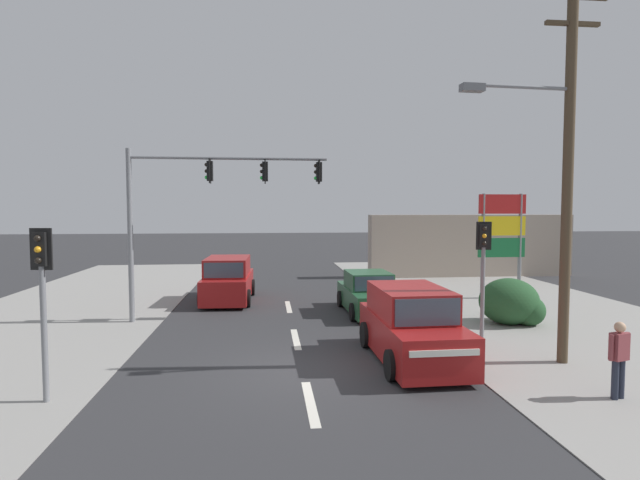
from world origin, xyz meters
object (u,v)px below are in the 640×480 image
Objects in this scene: sedan_crossing_left at (368,294)px; utility_pole_foreground_right at (563,160)px; pedestal_signal_right_kerb at (483,260)px; shopping_plaza_sign at (502,231)px; suv_receding_far at (412,327)px; traffic_signal_mast at (200,197)px; pedestrian_at_kerb at (619,356)px; suv_kerbside_parked at (228,281)px; pedestal_signal_left_kerb at (42,285)px.

utility_pole_foreground_right is at bearing -61.92° from sedan_crossing_left.
pedestal_signal_right_kerb is 0.77× the size of shopping_plaza_sign.
suv_receding_far is (-6.49, -8.31, -2.10)m from shopping_plaza_sign.
shopping_plaza_sign is (12.50, 3.06, -1.37)m from traffic_signal_mast.
pedestrian_at_kerb is at bearing -104.91° from shopping_plaza_sign.
traffic_signal_mast is at bearing -173.45° from sedan_crossing_left.
pedestal_signal_right_kerb is (-0.93, 2.42, -2.73)m from utility_pole_foreground_right.
pedestrian_at_kerb is at bearing -53.71° from suv_kerbside_parked.
shopping_plaza_sign is 1.00× the size of suv_kerbside_parked.
pedestrian_at_kerb reaches higher than sedan_crossing_left.
suv_kerbside_parked is at bearing 80.12° from traffic_signal_mast.
traffic_signal_mast is 1.50× the size of suv_kerbside_parked.
pedestal_signal_right_kerb is at bearing -41.62° from suv_kerbside_parked.
pedestal_signal_right_kerb reaches higher than suv_receding_far.
pedestal_signal_left_kerb reaches higher than suv_receding_far.
pedestal_signal_right_kerb is at bearing -58.18° from sedan_crossing_left.
pedestal_signal_left_kerb is 17.98m from shopping_plaza_sign.
suv_receding_far is 2.80× the size of pedestrian_at_kerb.
pedestal_signal_left_kerb is 2.18× the size of pedestrian_at_kerb.
utility_pole_foreground_right is 5.88× the size of pedestrian_at_kerb.
shopping_plaza_sign is at bearing 75.09° from pedestrian_at_kerb.
suv_kerbside_parked is at bearing 138.38° from pedestal_signal_right_kerb.
pedestal_signal_left_kerb is 0.77× the size of shopping_plaza_sign.
suv_kerbside_parked is at bearing 126.29° from pedestrian_at_kerb.
sedan_crossing_left is at bearing 121.82° from pedestal_signal_right_kerb.
utility_pole_foreground_right is at bearing -107.68° from shopping_plaza_sign.
sedan_crossing_left is (-3.54, 6.63, -4.45)m from utility_pole_foreground_right.
suv_kerbside_parked is 14.92m from pedestrian_at_kerb.
suv_receding_far is 1.07× the size of sedan_crossing_left.
utility_pole_foreground_right is 2.69× the size of pedestal_signal_left_kerb.
pedestal_signal_left_kerb is at bearing -136.22° from sedan_crossing_left.
traffic_signal_mast is at bearing 138.58° from pedestrian_at_kerb.
pedestal_signal_right_kerb reaches higher than suv_kerbside_parked.
traffic_signal_mast is 13.08m from pedestrian_at_kerb.
traffic_signal_mast is 5.09m from suv_kerbside_parked.
sedan_crossing_left is at bearing 89.10° from suv_receding_far.
pedestrian_at_kerb is at bearing -69.62° from sedan_crossing_left.
pedestal_signal_left_kerb is 0.78× the size of suv_receding_far.
suv_receding_far is 4.64m from pedestrian_at_kerb.
pedestal_signal_left_kerb is at bearing -161.02° from pedestal_signal_right_kerb.
sedan_crossing_left is at bearing 110.38° from pedestrian_at_kerb.
utility_pole_foreground_right is 12.23m from pedestal_signal_left_kerb.
pedestal_signal_left_kerb is 0.77× the size of suv_kerbside_parked.
pedestal_signal_right_kerb is 2.18× the size of pedestrian_at_kerb.
shopping_plaza_sign is 2.82× the size of pedestrian_at_kerb.
utility_pole_foreground_right is 8.73m from sedan_crossing_left.
suv_receding_far is at bearing 169.51° from utility_pole_foreground_right.
shopping_plaza_sign reaches higher than pedestal_signal_left_kerb.
shopping_plaza_sign is 7.19m from sedan_crossing_left.
pedestrian_at_kerb is (-3.04, -11.41, -2.06)m from shopping_plaza_sign.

